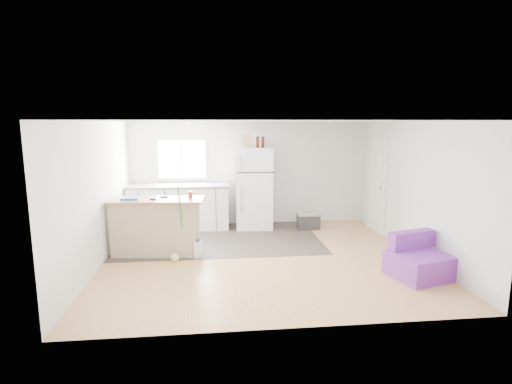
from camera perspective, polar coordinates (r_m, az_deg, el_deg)
room at (r=6.90m, az=0.97°, el=0.10°), size 5.51×5.01×2.41m
vinyl_zone at (r=8.34m, az=-5.12°, el=-6.65°), size 4.05×2.50×0.00m
window at (r=9.30m, az=-10.53°, el=4.65°), size 1.18×0.06×0.98m
interior_door at (r=9.14m, az=16.90°, el=0.93°), size 0.11×0.92×2.10m
ceiling_fixture at (r=7.96m, az=-8.85°, el=9.69°), size 0.30×0.30×0.07m
kitchen_cabinets at (r=9.12m, az=-10.94°, el=-2.05°), size 2.26×0.71×1.30m
peninsula at (r=7.49m, az=-14.08°, el=-4.76°), size 1.71×0.78×1.02m
refrigerator at (r=9.02m, az=-0.26°, el=0.57°), size 0.86×0.82×1.82m
cooler at (r=9.10m, az=7.48°, el=-4.03°), size 0.51×0.35×0.38m
purple_seat at (r=6.79m, az=22.12°, el=-9.16°), size 0.98×0.96×0.66m
cleaner_jug at (r=7.22m, az=-8.28°, el=-8.13°), size 0.18×0.14×0.35m
mop at (r=7.11m, az=-11.27°, el=-7.83°), size 0.25×0.37×1.33m
red_cup at (r=7.34m, az=-9.36°, el=-0.36°), size 0.10×0.10×0.12m
blue_tray at (r=7.43m, az=-17.53°, el=-0.91°), size 0.30×0.22×0.04m
tool_a at (r=7.46m, az=-13.02°, el=-0.67°), size 0.14×0.05×0.03m
tool_b at (r=7.29m, az=-14.52°, el=-1.00°), size 0.11×0.08×0.03m
cardboard_box at (r=8.82m, az=-1.33°, el=7.30°), size 0.21×0.12×0.30m
bottle_left at (r=8.86m, az=0.24°, el=7.15°), size 0.07×0.07×0.25m
bottle_right at (r=8.87m, az=0.98°, el=7.15°), size 0.08×0.08×0.25m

